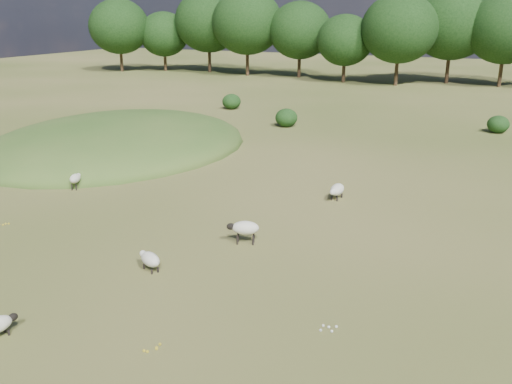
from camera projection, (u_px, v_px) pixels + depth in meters
ground at (326, 140)px, 40.30m from camera, size 160.00×160.00×0.00m
mound at (118, 147)px, 38.23m from camera, size 16.00×20.00×4.00m
treeline at (412, 29)px, 69.32m from camera, size 96.28×14.66×11.70m
shrubs at (319, 113)px, 46.83m from camera, size 24.64×7.39×1.42m
sheep_0 at (244, 228)px, 22.14m from camera, size 1.33×0.89×0.92m
sheep_2 at (75, 178)px, 29.05m from camera, size 0.76×1.12×0.78m
sheep_3 at (337, 190)px, 27.43m from camera, size 0.65×1.33×0.76m
sheep_5 at (150, 259)px, 19.91m from camera, size 1.20×0.88×0.67m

